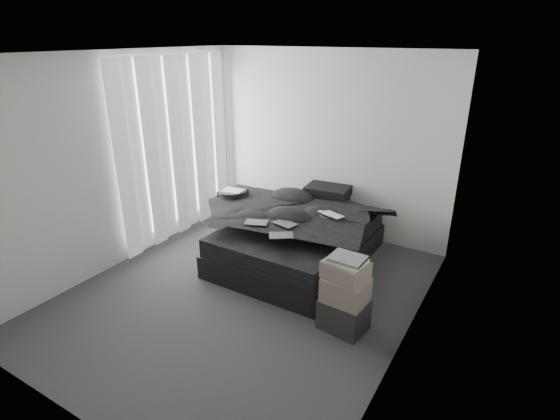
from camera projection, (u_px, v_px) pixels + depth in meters
The scene contains 25 objects.
floor at pixel (244, 293), 5.01m from camera, with size 3.60×4.20×0.01m, color #363639.
ceiling at pixel (236, 53), 4.03m from camera, with size 3.60×4.20×0.01m, color white.
wall_back at pixel (327, 145), 6.19m from camera, with size 3.60×0.01×2.60m, color silver.
wall_front at pixel (53, 275), 2.85m from camera, with size 3.60×0.01×2.60m, color silver.
wall_left at pixel (122, 161), 5.38m from camera, with size 0.01×4.20×2.60m, color silver.
wall_right at pixel (415, 221), 3.66m from camera, with size 0.01×4.20×2.60m, color silver.
window_left at pixel (174, 143), 6.06m from camera, with size 0.02×2.00×2.30m, color white.
curtain_left at pixel (177, 148), 6.07m from camera, with size 0.06×2.12×2.48m, color white.
bed at pixel (298, 250), 5.70m from camera, with size 1.59×2.11×0.29m, color black.
mattress at pixel (298, 232), 5.60m from camera, with size 1.53×2.04×0.22m, color black.
duvet at pixel (296, 216), 5.48m from camera, with size 1.55×1.80×0.25m, color black.
pillow_lower at pixel (323, 199), 6.20m from camera, with size 0.63×0.43×0.14m, color black.
pillow_upper at pixel (328, 191), 6.10m from camera, with size 0.59×0.41×0.13m, color black.
laptop at pixel (328, 210), 5.32m from camera, with size 0.34×0.22×0.03m, color silver.
comic_a at pixel (256, 216), 5.15m from camera, with size 0.27×0.17×0.01m, color black.
comic_b at pixel (285, 217), 5.12m from camera, with size 0.27×0.17×0.01m, color black.
comic_c at pixel (281, 228), 4.81m from camera, with size 0.27×0.17×0.01m, color black.
side_stand at pixel (234, 215), 6.22m from camera, with size 0.40×0.40×0.73m, color black.
papers at pixel (233, 191), 6.07m from camera, with size 0.28×0.21×0.01m, color white.
floor_books at pixel (227, 235), 6.26m from camera, with size 0.15×0.21×0.15m, color black.
box_lower at pixel (344, 314), 4.36m from camera, with size 0.44×0.35×0.33m, color black.
box_mid at pixel (345, 290), 4.24m from camera, with size 0.41×0.33×0.25m, color #6E6156.
box_upper at pixel (346, 270), 4.18m from camera, with size 0.39×0.32×0.17m, color #6E6156.
art_book_white at pixel (347, 261), 4.13m from camera, with size 0.34×0.27×0.03m, color silver.
art_book_snake at pixel (348, 258), 4.11m from camera, with size 0.33×0.26×0.03m, color silver.
Camera 1 is at (2.55, -3.47, 2.76)m, focal length 28.00 mm.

